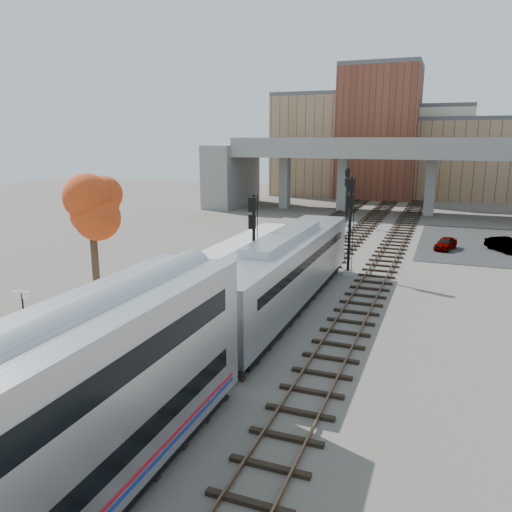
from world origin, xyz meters
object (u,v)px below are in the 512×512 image
Objects in this scene: tree at (91,207)px; signal_mast_mid at (350,228)px; signal_mast_near at (253,252)px; car_a at (446,243)px; signal_mast_far at (347,199)px; locomotive at (284,270)px; car_b at (504,245)px.

signal_mast_mid is at bearing 38.29° from tree.
car_a is at bearing 61.21° from signal_mast_near.
locomotive is at bearing -85.76° from signal_mast_far.
car_a is (8.32, 19.60, -1.70)m from locomotive.
tree is at bearing -169.77° from locomotive.
signal_mast_far is (-4.10, 19.90, -0.40)m from signal_mast_mid.
car_a is (10.42, -8.73, -2.41)m from signal_mast_far.
signal_mast_near is at bearing -117.74° from signal_mast_mid.
signal_mast_far is at bearing 73.21° from tree.
locomotive is 8.74m from signal_mast_mid.
car_b is at bearing 57.61° from locomotive.
signal_mast_mid is (2.00, 8.44, 1.12)m from locomotive.
locomotive is 3.01× the size of signal_mast_far.
locomotive is at bearing -156.50° from car_b.
signal_mast_near is 0.85× the size of tree.
signal_mast_far is 1.75× the size of car_b.
signal_mast_near is 1.98× the size of car_a.
signal_mast_far is 17.18m from car_b.
tree is 2.06× the size of car_b.
tree reaches higher than signal_mast_far.
signal_mast_far is 31.82m from tree.
tree reaches higher than signal_mast_near.
signal_mast_mid reaches higher than signal_mast_near.
signal_mast_far reaches higher than locomotive.
car_a is 4.73m from car_b.
signal_mast_near is 1.00× the size of signal_mast_far.
signal_mast_mid is 1.09× the size of signal_mast_far.
tree is at bearing -141.71° from signal_mast_mid.
signal_mast_mid is at bearing -78.36° from signal_mast_far.
car_b is at bearing 42.85° from tree.
tree is 33.43m from car_b.
car_b is at bearing 26.57° from car_a.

